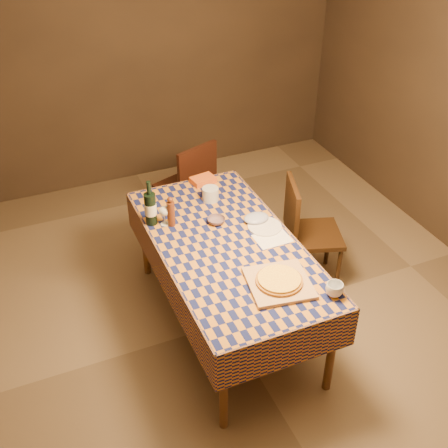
{
  "coord_description": "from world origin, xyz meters",
  "views": [
    {
      "loc": [
        -1.25,
        -2.86,
        3.1
      ],
      "look_at": [
        0.0,
        0.05,
        0.9
      ],
      "focal_mm": 45.0,
      "sensor_mm": 36.0,
      "label": 1
    }
  ],
  "objects_px": {
    "pizza": "(279,280)",
    "white_plate": "(265,227)",
    "bowl": "(216,221)",
    "chair_right": "(305,228)",
    "wine_bottle": "(151,208)",
    "chair_far": "(190,184)",
    "dining_table": "(227,252)",
    "cutting_board": "(279,283)"
  },
  "relations": [
    {
      "from": "wine_bottle",
      "to": "chair_far",
      "type": "relative_size",
      "value": 0.37
    },
    {
      "from": "chair_far",
      "to": "white_plate",
      "type": "bearing_deg",
      "value": -82.96
    },
    {
      "from": "pizza",
      "to": "chair_far",
      "type": "relative_size",
      "value": 0.43
    },
    {
      "from": "wine_bottle",
      "to": "chair_right",
      "type": "distance_m",
      "value": 1.26
    },
    {
      "from": "cutting_board",
      "to": "pizza",
      "type": "distance_m",
      "value": 0.03
    },
    {
      "from": "dining_table",
      "to": "chair_right",
      "type": "bearing_deg",
      "value": 17.23
    },
    {
      "from": "white_plate",
      "to": "bowl",
      "type": "bearing_deg",
      "value": 147.52
    },
    {
      "from": "white_plate",
      "to": "chair_far",
      "type": "distance_m",
      "value": 1.22
    },
    {
      "from": "dining_table",
      "to": "white_plate",
      "type": "xyz_separation_m",
      "value": [
        0.33,
        0.07,
        0.08
      ]
    },
    {
      "from": "white_plate",
      "to": "dining_table",
      "type": "bearing_deg",
      "value": -168.48
    },
    {
      "from": "dining_table",
      "to": "bowl",
      "type": "bearing_deg",
      "value": 83.88
    },
    {
      "from": "dining_table",
      "to": "chair_far",
      "type": "xyz_separation_m",
      "value": [
        0.18,
        1.25,
        -0.17
      ]
    },
    {
      "from": "pizza",
      "to": "white_plate",
      "type": "xyz_separation_m",
      "value": [
        0.2,
        0.6,
        -0.03
      ]
    },
    {
      "from": "chair_far",
      "to": "chair_right",
      "type": "distance_m",
      "value": 1.18
    },
    {
      "from": "bowl",
      "to": "chair_far",
      "type": "bearing_deg",
      "value": 81.29
    },
    {
      "from": "wine_bottle",
      "to": "pizza",
      "type": "bearing_deg",
      "value": -61.16
    },
    {
      "from": "bowl",
      "to": "chair_right",
      "type": "relative_size",
      "value": 0.14
    },
    {
      "from": "dining_table",
      "to": "cutting_board",
      "type": "bearing_deg",
      "value": -76.39
    },
    {
      "from": "pizza",
      "to": "bowl",
      "type": "distance_m",
      "value": 0.79
    },
    {
      "from": "pizza",
      "to": "chair_right",
      "type": "relative_size",
      "value": 0.43
    },
    {
      "from": "pizza",
      "to": "chair_far",
      "type": "distance_m",
      "value": 1.81
    },
    {
      "from": "bowl",
      "to": "wine_bottle",
      "type": "xyz_separation_m",
      "value": [
        -0.43,
        0.18,
        0.11
      ]
    },
    {
      "from": "wine_bottle",
      "to": "white_plate",
      "type": "relative_size",
      "value": 1.42
    },
    {
      "from": "dining_table",
      "to": "cutting_board",
      "type": "height_order",
      "value": "cutting_board"
    },
    {
      "from": "chair_far",
      "to": "cutting_board",
      "type": "bearing_deg",
      "value": -91.67
    },
    {
      "from": "chair_right",
      "to": "cutting_board",
      "type": "bearing_deg",
      "value": -130.28
    },
    {
      "from": "cutting_board",
      "to": "bowl",
      "type": "height_order",
      "value": "bowl"
    },
    {
      "from": "bowl",
      "to": "wine_bottle",
      "type": "relative_size",
      "value": 0.37
    },
    {
      "from": "dining_table",
      "to": "chair_far",
      "type": "distance_m",
      "value": 1.28
    },
    {
      "from": "dining_table",
      "to": "white_plate",
      "type": "height_order",
      "value": "white_plate"
    },
    {
      "from": "cutting_board",
      "to": "pizza",
      "type": "relative_size",
      "value": 0.97
    },
    {
      "from": "white_plate",
      "to": "chair_far",
      "type": "bearing_deg",
      "value": 97.04
    },
    {
      "from": "wine_bottle",
      "to": "chair_right",
      "type": "bearing_deg",
      "value": -9.47
    },
    {
      "from": "bowl",
      "to": "chair_right",
      "type": "bearing_deg",
      "value": -1.11
    },
    {
      "from": "cutting_board",
      "to": "pizza",
      "type": "height_order",
      "value": "pizza"
    },
    {
      "from": "dining_table",
      "to": "white_plate",
      "type": "relative_size",
      "value": 7.48
    },
    {
      "from": "dining_table",
      "to": "wine_bottle",
      "type": "bearing_deg",
      "value": 132.65
    },
    {
      "from": "wine_bottle",
      "to": "chair_far",
      "type": "height_order",
      "value": "wine_bottle"
    },
    {
      "from": "dining_table",
      "to": "pizza",
      "type": "xyz_separation_m",
      "value": [
        0.13,
        -0.53,
        0.11
      ]
    },
    {
      "from": "pizza",
      "to": "white_plate",
      "type": "relative_size",
      "value": 1.61
    },
    {
      "from": "white_plate",
      "to": "cutting_board",
      "type": "bearing_deg",
      "value": -108.44
    },
    {
      "from": "dining_table",
      "to": "chair_right",
      "type": "relative_size",
      "value": 1.98
    }
  ]
}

